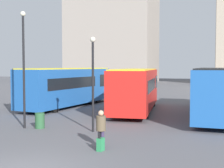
# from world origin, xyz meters

# --- Properties ---
(bus_0) EXTENTS (3.92, 11.06, 3.25)m
(bus_0) POSITION_xyz_m (-5.90, 15.62, 1.77)
(bus_0) COLOR #1E56A3
(bus_0) RESTS_ON ground_plane
(bus_1) EXTENTS (3.64, 10.36, 3.21)m
(bus_1) POSITION_xyz_m (0.23, 14.54, 1.74)
(bus_1) COLOR red
(bus_1) RESTS_ON ground_plane
(bus_2) EXTENTS (2.59, 12.31, 3.29)m
(bus_2) POSITION_xyz_m (5.91, 14.14, 1.79)
(bus_2) COLOR #1E56A3
(bus_2) RESTS_ON ground_plane
(traveler) EXTENTS (0.47, 0.47, 1.57)m
(traveler) POSITION_xyz_m (1.33, 3.75, 0.93)
(traveler) COLOR #382D4C
(traveler) RESTS_ON ground_plane
(suitcase) EXTENTS (0.27, 0.34, 0.76)m
(suitcase) POSITION_xyz_m (1.49, 3.26, 0.27)
(suitcase) COLOR #28844C
(suitcase) RESTS_ON ground_plane
(lamp_post_0) EXTENTS (0.28, 0.28, 6.37)m
(lamp_post_0) POSITION_xyz_m (-4.08, 6.33, 3.70)
(lamp_post_0) COLOR black
(lamp_post_0) RESTS_ON ground_plane
(lamp_post_1) EXTENTS (0.28, 0.28, 4.91)m
(lamp_post_1) POSITION_xyz_m (-0.14, 6.60, 2.94)
(lamp_post_1) COLOR black
(lamp_post_1) RESTS_ON ground_plane
(trash_bin) EXTENTS (0.52, 0.52, 0.85)m
(trash_bin) POSITION_xyz_m (-3.26, 6.55, 0.42)
(trash_bin) COLOR #285633
(trash_bin) RESTS_ON ground_plane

